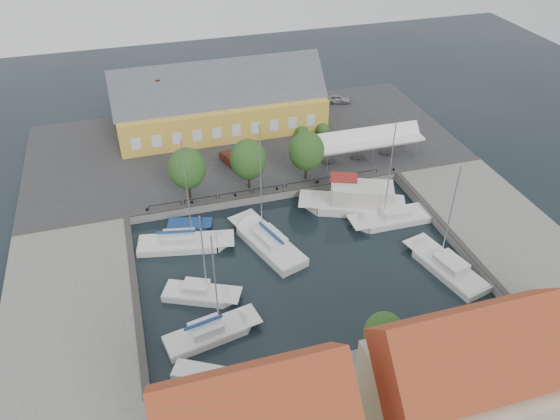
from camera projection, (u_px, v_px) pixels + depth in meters
name	position (u px, v px, depth m)	size (l,w,h in m)	color
ground	(297.00, 254.00, 56.03)	(140.00, 140.00, 0.00)	black
north_quay	(244.00, 146.00, 73.67)	(56.00, 26.00, 1.00)	#2D2D30
west_quay	(71.00, 309.00, 49.10)	(12.00, 24.00, 1.00)	slate
east_quay	(495.00, 225.00, 59.26)	(12.00, 24.00, 1.00)	slate
quay_edge_fittings	(283.00, 220.00, 59.12)	(56.00, 24.72, 0.40)	#383533
warehouse	(216.00, 105.00, 74.97)	(28.56, 14.00, 9.55)	gold
tent_canopy	(368.00, 140.00, 68.42)	(14.00, 4.00, 2.83)	white
quay_trees	(248.00, 159.00, 62.08)	(18.20, 4.20, 6.30)	black
car_silver	(337.00, 99.00, 83.34)	(1.63, 4.06, 1.38)	#95969B
car_red	(231.00, 159.00, 68.55)	(1.35, 3.88, 1.28)	#5A2014
center_sailboat	(268.00, 243.00, 56.90)	(6.40, 10.98, 14.39)	silver
trawler	(356.00, 202.00, 62.00)	(12.51, 7.85, 5.00)	silver
east_boat_a	(391.00, 219.00, 60.54)	(9.18, 3.16, 12.74)	silver
east_boat_c	(446.00, 268.00, 53.90)	(5.13, 9.93, 12.09)	silver
west_boat_a	(183.00, 244.00, 56.95)	(10.39, 4.74, 13.15)	silver
west_boat_c	(200.00, 295.00, 50.87)	(7.54, 5.17, 10.05)	silver
west_boat_d	(210.00, 334.00, 46.99)	(8.80, 4.15, 11.39)	silver
launch_sw	(200.00, 374.00, 43.78)	(4.77, 3.66, 0.98)	silver
launch_nw	(189.00, 226.00, 59.85)	(5.15, 3.12, 0.88)	navy
townhouses	(438.00, 404.00, 34.96)	(36.30, 8.50, 12.00)	beige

